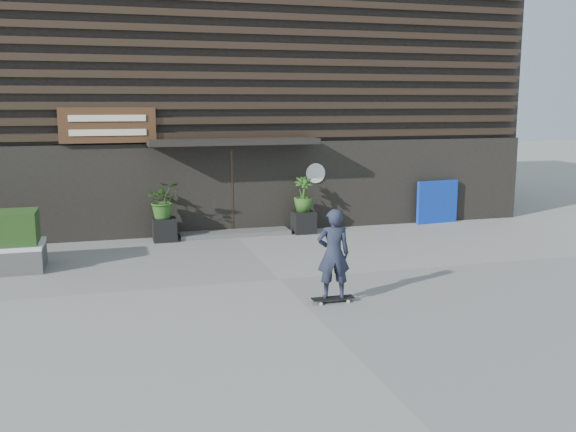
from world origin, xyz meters
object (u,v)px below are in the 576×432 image
object	(u,v)px
planter_pot_left	(165,230)
planter_pot_right	(303,222)
blue_tarp	(437,202)
skateboarder	(333,254)

from	to	relation	value
planter_pot_left	planter_pot_right	world-z (taller)	same
blue_tarp	skateboarder	xyz separation A→B (m)	(-5.66, -6.46, 0.26)
planter_pot_left	skateboarder	world-z (taller)	skateboarder
skateboarder	planter_pot_right	bearing A→B (deg)	77.49
planter_pot_left	skateboarder	bearing A→B (deg)	-68.44
planter_pot_left	planter_pot_right	size ratio (longest dim) A/B	1.00
blue_tarp	skateboarder	bearing A→B (deg)	-137.75
planter_pot_right	skateboarder	size ratio (longest dim) A/B	0.35
planter_pot_left	planter_pot_right	bearing A→B (deg)	0.00
planter_pot_right	blue_tarp	xyz separation A→B (m)	(4.29, 0.30, 0.34)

